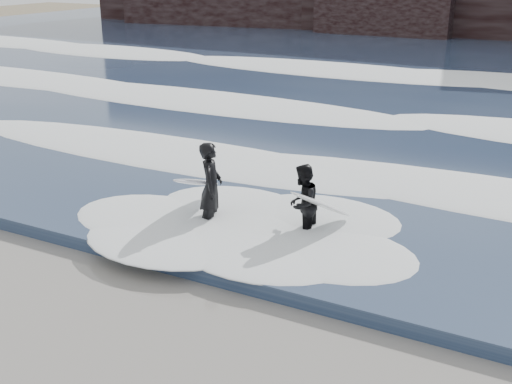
# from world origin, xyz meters

# --- Properties ---
(ground) EXTENTS (120.00, 120.00, 0.00)m
(ground) POSITION_xyz_m (0.00, 0.00, 0.00)
(ground) COLOR brown
(ground) RESTS_ON ground
(sea) EXTENTS (90.00, 52.00, 0.30)m
(sea) POSITION_xyz_m (0.00, 29.00, 0.15)
(sea) COLOR navy
(sea) RESTS_ON ground
(foam_near) EXTENTS (60.00, 3.20, 0.20)m
(foam_near) POSITION_xyz_m (0.00, 9.00, 0.40)
(foam_near) COLOR white
(foam_near) RESTS_ON sea
(foam_mid) EXTENTS (60.00, 4.00, 0.24)m
(foam_mid) POSITION_xyz_m (0.00, 16.00, 0.42)
(foam_mid) COLOR white
(foam_mid) RESTS_ON sea
(foam_far) EXTENTS (60.00, 4.80, 0.30)m
(foam_far) POSITION_xyz_m (0.00, 25.00, 0.45)
(foam_far) COLOR white
(foam_far) RESTS_ON sea
(surfer_left) EXTENTS (1.32, 2.33, 2.00)m
(surfer_left) POSITION_xyz_m (-0.44, 5.21, 1.01)
(surfer_left) COLOR black
(surfer_left) RESTS_ON ground
(surfer_right) EXTENTS (1.33, 1.87, 1.69)m
(surfer_right) POSITION_xyz_m (1.66, 5.60, 0.85)
(surfer_right) COLOR black
(surfer_right) RESTS_ON ground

